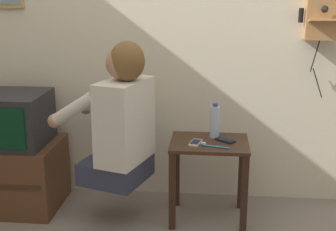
% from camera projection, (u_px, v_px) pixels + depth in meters
% --- Properties ---
extents(wall_back, '(6.80, 0.05, 2.55)m').
position_uv_depth(wall_back, '(160.00, 15.00, 3.12)').
color(wall_back, beige).
rests_on(wall_back, ground_plane).
extents(side_table, '(0.49, 0.39, 0.53)m').
position_uv_depth(side_table, '(209.00, 160.00, 2.96)').
color(side_table, '#382316').
rests_on(side_table, ground_plane).
extents(person, '(0.63, 0.55, 0.88)m').
position_uv_depth(person, '(121.00, 119.00, 2.83)').
color(person, '#2D3347').
rests_on(person, ground_plane).
extents(tv_stand, '(0.67, 0.50, 0.46)m').
position_uv_depth(tv_stand, '(11.00, 174.00, 3.19)').
color(tv_stand, '#51331E').
rests_on(tv_stand, ground_plane).
extents(television, '(0.54, 0.44, 0.34)m').
position_uv_depth(television, '(5.00, 119.00, 3.06)').
color(television, '#232326').
rests_on(television, tv_stand).
extents(wall_phone_antique, '(0.24, 0.19, 0.76)m').
position_uv_depth(wall_phone_antique, '(322.00, 12.00, 2.94)').
color(wall_phone_antique, '#AD7A47').
extents(cell_phone_held, '(0.09, 0.13, 0.01)m').
position_uv_depth(cell_phone_held, '(196.00, 143.00, 2.89)').
color(cell_phone_held, silver).
rests_on(cell_phone_held, side_table).
extents(cell_phone_spare, '(0.13, 0.13, 0.01)m').
position_uv_depth(cell_phone_spare, '(225.00, 140.00, 2.94)').
color(cell_phone_spare, black).
rests_on(cell_phone_spare, side_table).
extents(water_bottle, '(0.06, 0.06, 0.23)m').
position_uv_depth(water_bottle, '(215.00, 121.00, 2.98)').
color(water_bottle, '#ADC6DB').
rests_on(water_bottle, side_table).
extents(toothbrush, '(0.17, 0.06, 0.02)m').
position_uv_depth(toothbrush, '(213.00, 146.00, 2.83)').
color(toothbrush, '#338CD8').
rests_on(toothbrush, side_table).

